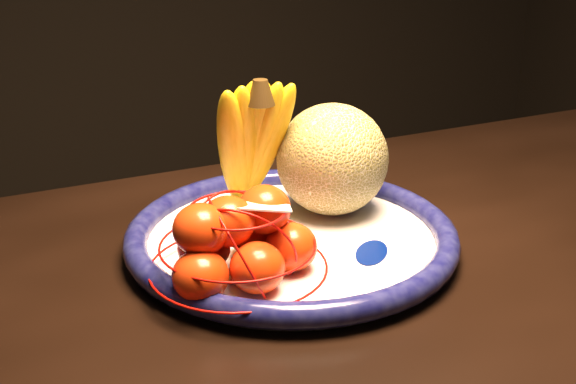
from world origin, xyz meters
name	(u,v)px	position (x,y,z in m)	size (l,w,h in m)	color
dining_table	(464,334)	(0.02, 0.10, 0.69)	(1.56, 0.96, 0.77)	black
fruit_bowl	(291,237)	(-0.14, 0.24, 0.79)	(0.40, 0.40, 0.03)	white
cantaloupe	(332,159)	(-0.06, 0.29, 0.86)	(0.14, 0.14, 0.14)	olive
banana_bunch	(250,141)	(-0.16, 0.32, 0.89)	(0.13, 0.12, 0.20)	yellow
mandarin_bag	(238,243)	(-0.23, 0.18, 0.83)	(0.20, 0.20, 0.12)	#FF3F18
price_tag	(256,207)	(-0.21, 0.16, 0.87)	(0.07, 0.03, 0.00)	white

